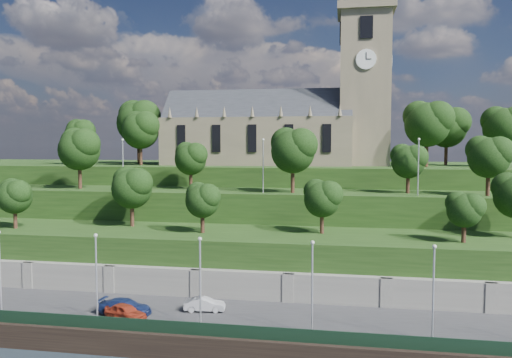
% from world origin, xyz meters
% --- Properties ---
extents(promenade, '(160.00, 12.00, 2.00)m').
position_xyz_m(promenade, '(0.00, 6.00, 1.00)').
color(promenade, '#2D2D30').
rests_on(promenade, ground).
extents(quay_wall, '(160.00, 0.50, 2.20)m').
position_xyz_m(quay_wall, '(0.00, -0.05, 1.10)').
color(quay_wall, black).
rests_on(quay_wall, ground).
extents(fence, '(160.00, 0.10, 1.20)m').
position_xyz_m(fence, '(0.00, 0.60, 2.60)').
color(fence, black).
rests_on(fence, promenade).
extents(retaining_wall, '(160.00, 2.10, 5.00)m').
position_xyz_m(retaining_wall, '(0.00, 11.97, 2.50)').
color(retaining_wall, slate).
rests_on(retaining_wall, ground).
extents(embankment_lower, '(160.00, 12.00, 8.00)m').
position_xyz_m(embankment_lower, '(0.00, 18.00, 4.00)').
color(embankment_lower, '#1B3612').
rests_on(embankment_lower, ground).
extents(embankment_upper, '(160.00, 10.00, 12.00)m').
position_xyz_m(embankment_upper, '(0.00, 29.00, 6.00)').
color(embankment_upper, '#1B3612').
rests_on(embankment_upper, ground).
extents(hilltop, '(160.00, 32.00, 15.00)m').
position_xyz_m(hilltop, '(0.00, 50.00, 7.50)').
color(hilltop, '#1B3612').
rests_on(hilltop, ground).
extents(church, '(38.60, 12.35, 27.60)m').
position_xyz_m(church, '(0.79, 45.98, 22.52)').
color(church, '#695D49').
rests_on(church, hilltop).
extents(trees_lower, '(64.79, 8.69, 7.72)m').
position_xyz_m(trees_lower, '(1.12, 18.53, 12.64)').
color(trees_lower, '#341D14').
rests_on(trees_lower, embankment_lower).
extents(trees_upper, '(62.52, 8.28, 9.03)m').
position_xyz_m(trees_upper, '(-1.10, 27.93, 17.56)').
color(trees_upper, '#341D14').
rests_on(trees_upper, embankment_upper).
extents(trees_hilltop, '(77.34, 16.43, 11.85)m').
position_xyz_m(trees_hilltop, '(0.85, 45.04, 21.98)').
color(trees_hilltop, '#341D14').
rests_on(trees_hilltop, hilltop).
extents(lamp_posts_promenade, '(60.36, 0.36, 8.31)m').
position_xyz_m(lamp_posts_promenade, '(-2.00, 2.50, 6.77)').
color(lamp_posts_promenade, '#B2B2B7').
rests_on(lamp_posts_promenade, promenade).
extents(lamp_posts_upper, '(40.36, 0.36, 7.34)m').
position_xyz_m(lamp_posts_upper, '(0.00, 26.00, 16.27)').
color(lamp_posts_upper, '#B2B2B7').
rests_on(lamp_posts_upper, embankment_upper).
extents(car_left, '(4.73, 3.28, 1.49)m').
position_xyz_m(car_left, '(-9.58, 3.32, 2.75)').
color(car_left, maroon).
rests_on(car_left, promenade).
extents(car_middle, '(4.21, 1.97, 1.33)m').
position_xyz_m(car_middle, '(-2.88, 6.98, 2.67)').
color(car_middle, '#9F9FA4').
rests_on(car_middle, promenade).
extents(car_right, '(5.24, 2.27, 1.50)m').
position_xyz_m(car_right, '(-10.22, 4.69, 2.75)').
color(car_right, '#15214C').
rests_on(car_right, promenade).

